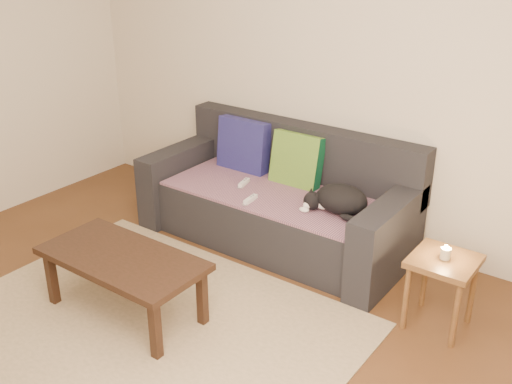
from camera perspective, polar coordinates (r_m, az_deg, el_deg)
ground at (r=3.83m, az=-11.57°, el=-13.35°), size 4.50×4.50×0.00m
back_wall at (r=4.72m, az=5.34°, el=11.73°), size 4.50×0.04×2.60m
sofa at (r=4.69m, az=2.18°, el=-1.06°), size 2.10×0.94×0.87m
throw_blanket at (r=4.57m, az=1.56°, el=-0.08°), size 1.66×0.74×0.02m
cushion_navy at (r=4.95m, az=-1.20°, el=4.33°), size 0.46×0.16×0.47m
cushion_green at (r=4.67m, az=3.90°, el=3.06°), size 0.42×0.18×0.43m
cat at (r=4.24m, az=7.90°, el=-0.72°), size 0.47×0.35×0.20m
wii_remote_a at (r=4.69m, az=-1.15°, el=0.89°), size 0.07×0.15×0.03m
wii_remote_b at (r=4.40m, az=-0.53°, el=-0.70°), size 0.05×0.15×0.03m
side_table at (r=3.80m, az=17.38°, el=-7.16°), size 0.38×0.38×0.48m
candle at (r=3.74m, az=17.60°, el=-5.56°), size 0.06×0.06×0.09m
rug at (r=3.90m, az=-9.94°, el=-12.26°), size 2.50×1.80×0.01m
coffee_table at (r=3.84m, az=-12.60°, el=-6.62°), size 1.07×0.53×0.43m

